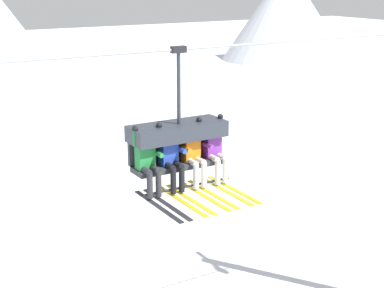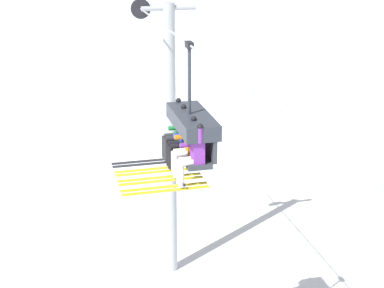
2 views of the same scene
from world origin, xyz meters
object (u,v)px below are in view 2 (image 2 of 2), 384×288
at_px(skier_green, 175,130).
at_px(skier_blue, 180,137).
at_px(chairlift_chair, 193,127).
at_px(skier_orange, 185,145).
at_px(skier_purple, 191,154).
at_px(lift_tower_near, 170,140).

relative_size(skier_green, skier_blue, 1.00).
distance_m(chairlift_chair, skier_orange, 0.43).
bearing_deg(chairlift_chair, skier_green, -163.54).
distance_m(skier_green, skier_orange, 0.97).
relative_size(skier_blue, skier_purple, 1.00).
xyz_separation_m(chairlift_chair, skier_orange, (0.24, -0.21, -0.28)).
height_order(chairlift_chair, skier_blue, chairlift_chair).
height_order(skier_green, skier_purple, same).
distance_m(skier_blue, skier_orange, 0.49).
height_order(lift_tower_near, skier_green, lift_tower_near).
relative_size(chairlift_chair, skier_blue, 1.52).
bearing_deg(lift_tower_near, skier_green, -10.37).
bearing_deg(skier_orange, lift_tower_near, 171.27).
relative_size(skier_green, skier_orange, 1.00).
distance_m(chairlift_chair, skier_green, 0.81).
bearing_deg(skier_blue, skier_orange, 0.00).
bearing_deg(skier_orange, chairlift_chair, 138.71).
relative_size(chairlift_chair, skier_purple, 1.52).
bearing_deg(skier_green, lift_tower_near, 169.63).
height_order(skier_blue, skier_purple, same).
bearing_deg(skier_orange, skier_blue, 180.00).
bearing_deg(skier_purple, lift_tower_near, 171.91).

